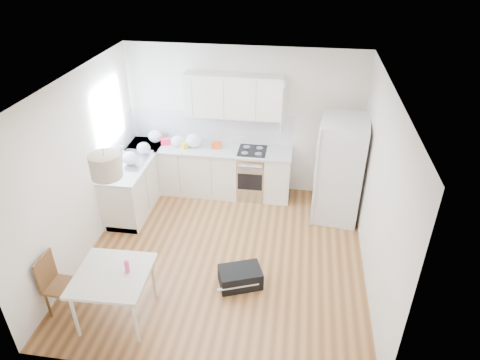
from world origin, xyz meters
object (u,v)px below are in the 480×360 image
at_px(refrigerator, 341,170).
at_px(gym_bag, 240,277).
at_px(dining_chair, 62,285).
at_px(dining_table, 113,278).

height_order(refrigerator, gym_bag, refrigerator).
height_order(dining_chair, gym_bag, dining_chair).
xyz_separation_m(refrigerator, gym_bag, (-1.40, -1.98, -0.75)).
bearing_deg(dining_chair, dining_table, 3.71).
bearing_deg(refrigerator, dining_chair, -135.83).
height_order(dining_table, dining_chair, dining_chair).
xyz_separation_m(dining_chair, gym_bag, (2.18, 0.79, -0.30)).
bearing_deg(dining_chair, refrigerator, 40.19).
height_order(refrigerator, dining_chair, refrigerator).
height_order(dining_table, gym_bag, dining_table).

